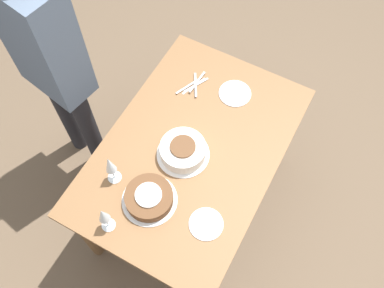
# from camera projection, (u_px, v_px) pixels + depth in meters

# --- Properties ---
(ground_plane) EXTENTS (12.00, 12.00, 0.00)m
(ground_plane) POSITION_uv_depth(u_px,v_px,m) (192.00, 201.00, 2.96)
(ground_plane) COLOR brown
(dining_table) EXTENTS (1.34, 0.90, 0.78)m
(dining_table) POSITION_uv_depth(u_px,v_px,m) (192.00, 159.00, 2.39)
(dining_table) COLOR brown
(dining_table) RESTS_ON ground_plane
(cake_center_white) EXTENTS (0.28, 0.28, 0.10)m
(cake_center_white) POSITION_uv_depth(u_px,v_px,m) (183.00, 151.00, 2.22)
(cake_center_white) COLOR white
(cake_center_white) RESTS_ON dining_table
(cake_front_chocolate) EXTENTS (0.28, 0.28, 0.08)m
(cake_front_chocolate) POSITION_uv_depth(u_px,v_px,m) (149.00, 198.00, 2.11)
(cake_front_chocolate) COLOR white
(cake_front_chocolate) RESTS_ON dining_table
(wine_glass_near) EXTENTS (0.07, 0.07, 0.21)m
(wine_glass_near) POSITION_uv_depth(u_px,v_px,m) (103.00, 216.00, 1.95)
(wine_glass_near) COLOR silver
(wine_glass_near) RESTS_ON dining_table
(wine_glass_far) EXTENTS (0.07, 0.07, 0.22)m
(wine_glass_far) POSITION_uv_depth(u_px,v_px,m) (110.00, 165.00, 2.07)
(wine_glass_far) COLOR silver
(wine_glass_far) RESTS_ON dining_table
(dessert_plate_left) EXTENTS (0.19, 0.19, 0.01)m
(dessert_plate_left) POSITION_uv_depth(u_px,v_px,m) (235.00, 93.00, 2.44)
(dessert_plate_left) COLOR silver
(dessert_plate_left) RESTS_ON dining_table
(dessert_plate_right) EXTENTS (0.17, 0.17, 0.01)m
(dessert_plate_right) POSITION_uv_depth(u_px,v_px,m) (206.00, 224.00, 2.07)
(dessert_plate_right) COLOR silver
(dessert_plate_right) RESTS_ON dining_table
(fork_pile) EXTENTS (0.21, 0.12, 0.01)m
(fork_pile) POSITION_uv_depth(u_px,v_px,m) (194.00, 85.00, 2.46)
(fork_pile) COLOR silver
(fork_pile) RESTS_ON dining_table
(person_cutting) EXTENTS (0.29, 0.43, 1.74)m
(person_cutting) POSITION_uv_depth(u_px,v_px,m) (49.00, 57.00, 2.21)
(person_cutting) COLOR #232328
(person_cutting) RESTS_ON ground_plane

